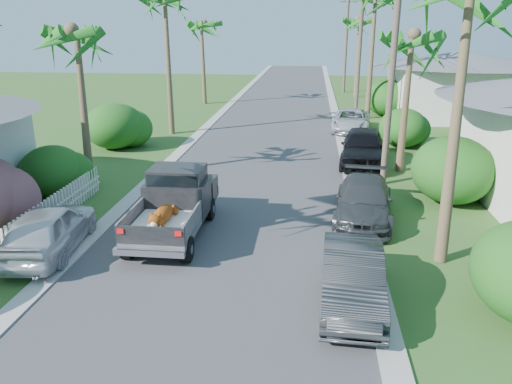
# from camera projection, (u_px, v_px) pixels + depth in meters

# --- Properties ---
(ground) EXTENTS (120.00, 120.00, 0.00)m
(ground) POSITION_uv_depth(u_px,v_px,m) (169.00, 382.00, 9.41)
(ground) COLOR #395A21
(ground) RESTS_ON ground
(road) EXTENTS (8.00, 100.00, 0.02)m
(road) POSITION_uv_depth(u_px,v_px,m) (273.00, 126.00, 32.95)
(road) COLOR #38383A
(road) RESTS_ON ground
(curb_left) EXTENTS (0.60, 100.00, 0.06)m
(curb_left) POSITION_uv_depth(u_px,v_px,m) (209.00, 124.00, 33.40)
(curb_left) COLOR #A5A39E
(curb_left) RESTS_ON ground
(curb_right) EXTENTS (0.60, 100.00, 0.06)m
(curb_right) POSITION_uv_depth(u_px,v_px,m) (338.00, 127.00, 32.50)
(curb_right) COLOR #A5A39E
(curb_right) RESTS_ON ground
(pickup_truck) EXTENTS (1.98, 5.12, 2.06)m
(pickup_truck) POSITION_uv_depth(u_px,v_px,m) (176.00, 201.00, 16.03)
(pickup_truck) COLOR black
(pickup_truck) RESTS_ON ground
(parked_car_rn) EXTENTS (1.59, 4.14, 1.35)m
(parked_car_rn) POSITION_uv_depth(u_px,v_px,m) (352.00, 278.00, 11.86)
(parked_car_rn) COLOR #292C2D
(parked_car_rn) RESTS_ON ground
(parked_car_rm) EXTENTS (2.39, 4.81, 1.34)m
(parked_car_rm) POSITION_uv_depth(u_px,v_px,m) (364.00, 201.00, 17.05)
(parked_car_rm) COLOR #343739
(parked_car_rm) RESTS_ON ground
(parked_car_rf) EXTENTS (2.56, 5.18, 1.70)m
(parked_car_rf) POSITION_uv_depth(u_px,v_px,m) (363.00, 147.00, 23.73)
(parked_car_rf) COLOR black
(parked_car_rf) RESTS_ON ground
(parked_car_rd) EXTENTS (2.77, 5.02, 1.33)m
(parked_car_rd) POSITION_uv_depth(u_px,v_px,m) (351.00, 121.00, 31.21)
(parked_car_rd) COLOR silver
(parked_car_rd) RESTS_ON ground
(parked_car_ln) EXTENTS (2.15, 4.41, 1.45)m
(parked_car_ln) POSITION_uv_depth(u_px,v_px,m) (49.00, 229.00, 14.53)
(parked_car_ln) COLOR silver
(parked_car_ln) RESTS_ON ground
(palm_l_b) EXTENTS (4.40, 4.40, 7.40)m
(palm_l_b) POSITION_uv_depth(u_px,v_px,m) (75.00, 31.00, 19.46)
(palm_l_b) COLOR #776444
(palm_l_b) RESTS_ON ground
(palm_l_d) EXTENTS (4.40, 4.40, 7.70)m
(palm_l_d) POSITION_uv_depth(u_px,v_px,m) (202.00, 24.00, 40.05)
(palm_l_d) COLOR #776444
(palm_l_d) RESTS_ON ground
(palm_r_b) EXTENTS (4.40, 4.40, 7.20)m
(palm_r_b) POSITION_uv_depth(u_px,v_px,m) (412.00, 35.00, 20.95)
(palm_r_b) COLOR #776444
(palm_r_b) RESTS_ON ground
(palm_r_d) EXTENTS (4.40, 4.40, 8.00)m
(palm_r_d) POSITION_uv_depth(u_px,v_px,m) (360.00, 20.00, 44.25)
(palm_r_d) COLOR #776444
(palm_r_d) RESTS_ON ground
(shrub_l_c) EXTENTS (2.40, 2.64, 2.00)m
(shrub_l_c) POSITION_uv_depth(u_px,v_px,m) (52.00, 171.00, 19.28)
(shrub_l_c) COLOR #154A15
(shrub_l_c) RESTS_ON ground
(shrub_l_d) EXTENTS (3.20, 3.52, 2.40)m
(shrub_l_d) POSITION_uv_depth(u_px,v_px,m) (115.00, 126.00, 26.82)
(shrub_l_d) COLOR #154A15
(shrub_l_d) RESTS_ON ground
(shrub_r_b) EXTENTS (3.00, 3.30, 2.50)m
(shrub_r_b) POSITION_uv_depth(u_px,v_px,m) (452.00, 170.00, 18.56)
(shrub_r_b) COLOR #154A15
(shrub_r_b) RESTS_ON ground
(shrub_r_c) EXTENTS (2.60, 2.86, 2.10)m
(shrub_r_c) POSITION_uv_depth(u_px,v_px,m) (403.00, 128.00, 27.13)
(shrub_r_c) COLOR #154A15
(shrub_r_c) RESTS_ON ground
(shrub_r_d) EXTENTS (3.20, 3.52, 2.60)m
(shrub_r_d) POSITION_uv_depth(u_px,v_px,m) (387.00, 98.00, 36.42)
(shrub_r_d) COLOR #154A15
(shrub_r_d) RESTS_ON ground
(picket_fence) EXTENTS (0.10, 11.00, 1.00)m
(picket_fence) POSITION_uv_depth(u_px,v_px,m) (25.00, 230.00, 15.06)
(picket_fence) COLOR white
(picket_fence) RESTS_ON ground
(house_right_far) EXTENTS (9.00, 8.00, 4.60)m
(house_right_far) POSITION_uv_depth(u_px,v_px,m) (460.00, 87.00, 35.63)
(house_right_far) COLOR silver
(house_right_far) RESTS_ON ground
(utility_pole_b) EXTENTS (1.60, 0.26, 9.00)m
(utility_pole_b) POSITION_uv_depth(u_px,v_px,m) (392.00, 72.00, 19.60)
(utility_pole_b) COLOR brown
(utility_pole_b) RESTS_ON ground
(utility_pole_c) EXTENTS (1.60, 0.26, 9.00)m
(utility_pole_c) POSITION_uv_depth(u_px,v_px,m) (359.00, 52.00, 33.73)
(utility_pole_c) COLOR brown
(utility_pole_c) RESTS_ON ground
(utility_pole_d) EXTENTS (1.60, 0.26, 9.00)m
(utility_pole_d) POSITION_uv_depth(u_px,v_px,m) (346.00, 44.00, 47.85)
(utility_pole_d) COLOR brown
(utility_pole_d) RESTS_ON ground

